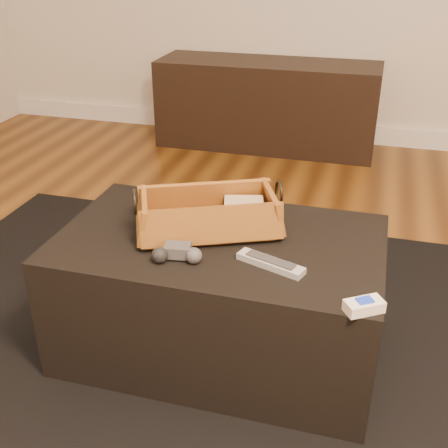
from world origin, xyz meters
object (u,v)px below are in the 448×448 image
(wicker_basket, at_px, (208,216))
(ottoman, at_px, (220,294))
(tv_remote, at_px, (202,226))
(media_cabinet, at_px, (267,105))
(cream_gadget, at_px, (364,306))
(silver_remote, at_px, (271,263))
(game_controller, at_px, (177,253))

(wicker_basket, bearing_deg, ottoman, -35.64)
(tv_remote, xyz_separation_m, wicker_basket, (0.01, 0.02, 0.02))
(media_cabinet, distance_m, wicker_basket, 2.08)
(tv_remote, distance_m, cream_gadget, 0.58)
(media_cabinet, distance_m, silver_remote, 2.26)
(media_cabinet, relative_size, wicker_basket, 2.83)
(media_cabinet, height_order, game_controller, media_cabinet)
(media_cabinet, relative_size, ottoman, 1.40)
(ottoman, bearing_deg, game_controller, -115.60)
(game_controller, height_order, silver_remote, game_controller)
(tv_remote, relative_size, game_controller, 1.55)
(ottoman, xyz_separation_m, silver_remote, (0.18, -0.12, 0.22))
(tv_remote, distance_m, game_controller, 0.17)
(tv_remote, relative_size, cream_gadget, 2.21)
(tv_remote, height_order, game_controller, game_controller)
(game_controller, relative_size, cream_gadget, 1.42)
(ottoman, distance_m, cream_gadget, 0.57)
(ottoman, xyz_separation_m, cream_gadget, (0.45, -0.27, 0.23))
(wicker_basket, relative_size, game_controller, 3.28)
(silver_remote, bearing_deg, media_cabinet, 101.85)
(ottoman, xyz_separation_m, wicker_basket, (-0.04, 0.03, 0.26))
(silver_remote, relative_size, cream_gadget, 1.94)
(silver_remote, bearing_deg, tv_remote, 151.75)
(ottoman, height_order, game_controller, game_controller)
(ottoman, xyz_separation_m, game_controller, (-0.08, -0.16, 0.23))
(tv_remote, height_order, cream_gadget, tv_remote)
(cream_gadget, bearing_deg, silver_remote, 151.24)
(tv_remote, bearing_deg, cream_gadget, -58.76)
(media_cabinet, bearing_deg, ottoman, -82.40)
(ottoman, bearing_deg, wicker_basket, 144.36)
(game_controller, height_order, cream_gadget, game_controller)
(wicker_basket, bearing_deg, silver_remote, -34.05)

